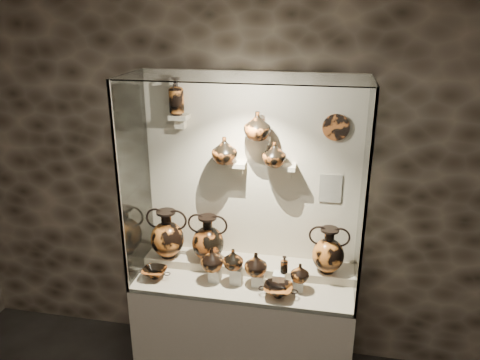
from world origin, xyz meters
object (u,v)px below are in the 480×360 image
at_px(amphora_mid, 208,238).
at_px(jug_c, 256,264).
at_px(jug_e, 300,273).
at_px(ovoid_vase_a, 224,150).
at_px(kylix_left, 155,272).
at_px(lekythos_tall, 176,94).
at_px(ovoid_vase_c, 274,154).
at_px(jug_a, 212,259).
at_px(amphora_left, 167,234).
at_px(amphora_right, 328,250).
at_px(kylix_right, 278,290).
at_px(lekythos_small, 284,264).
at_px(jug_b, 233,259).
at_px(ovoid_vase_b, 257,126).

xyz_separation_m(amphora_mid, jug_c, (0.42, -0.19, -0.08)).
relative_size(jug_e, ovoid_vase_a, 0.71).
distance_m(kylix_left, lekythos_tall, 1.39).
bearing_deg(ovoid_vase_c, jug_a, -126.56).
bearing_deg(amphora_left, jug_e, -19.09).
xyz_separation_m(amphora_right, ovoid_vase_a, (-0.82, 0.06, 0.73)).
xyz_separation_m(amphora_mid, kylix_right, (0.61, -0.31, -0.21)).
bearing_deg(kylix_left, lekythos_small, -0.17).
bearing_deg(jug_b, amphora_right, 39.31).
bearing_deg(lekythos_tall, amphora_left, -119.03).
relative_size(amphora_mid, ovoid_vase_a, 1.89).
xyz_separation_m(jug_c, lekythos_tall, (-0.66, 0.28, 1.21)).
distance_m(kylix_right, ovoid_vase_b, 1.21).
bearing_deg(amphora_mid, jug_e, -19.53).
bearing_deg(kylix_left, jug_c, -0.24).
height_order(amphora_right, ovoid_vase_c, ovoid_vase_c).
relative_size(ovoid_vase_a, ovoid_vase_b, 0.98).
distance_m(kylix_left, ovoid_vase_a, 1.11).
bearing_deg(kylix_right, amphora_right, 43.60).
xyz_separation_m(jug_c, lekythos_small, (0.21, 0.02, 0.02)).
bearing_deg(ovoid_vase_a, jug_e, -17.44).
bearing_deg(jug_b, lekythos_tall, 172.63).
xyz_separation_m(amphora_mid, kylix_left, (-0.37, -0.24, -0.22)).
bearing_deg(lekythos_tall, jug_c, -8.09).
relative_size(amphora_mid, jug_b, 2.38).
xyz_separation_m(jug_a, ovoid_vase_c, (0.43, 0.27, 0.79)).
distance_m(kylix_left, ovoid_vase_b, 1.40).
distance_m(amphora_mid, kylix_left, 0.49).
bearing_deg(jug_a, kylix_left, -161.94).
bearing_deg(kylix_left, amphora_right, 6.06).
xyz_separation_m(amphora_left, ovoid_vase_b, (0.72, 0.06, 0.92)).
xyz_separation_m(amphora_left, jug_c, (0.76, -0.18, -0.09)).
xyz_separation_m(jug_b, ovoid_vase_b, (0.13, 0.25, 0.98)).
bearing_deg(kylix_right, kylix_left, 178.11).
bearing_deg(kylix_left, amphora_left, 77.46).
distance_m(jug_c, jug_e, 0.34).
xyz_separation_m(ovoid_vase_a, ovoid_vase_b, (0.25, -0.00, 0.20)).
bearing_deg(jug_e, ovoid_vase_c, 112.51).
relative_size(lekythos_small, ovoid_vase_b, 0.76).
bearing_deg(jug_a, ovoid_vase_a, 91.62).
height_order(amphora_left, amphora_mid, amphora_left).
height_order(amphora_mid, amphora_right, amphora_mid).
xyz_separation_m(kylix_left, ovoid_vase_a, (0.51, 0.30, 0.94)).
relative_size(amphora_right, ovoid_vase_a, 1.81).
bearing_deg(amphora_left, jug_a, -33.55).
distance_m(amphora_left, jug_c, 0.79).
bearing_deg(jug_e, jug_b, 159.79).
xyz_separation_m(amphora_left, jug_e, (1.10, -0.19, -0.12)).
distance_m(lekythos_small, kylix_right, 0.20).
bearing_deg(lekythos_tall, jug_e, -1.59).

